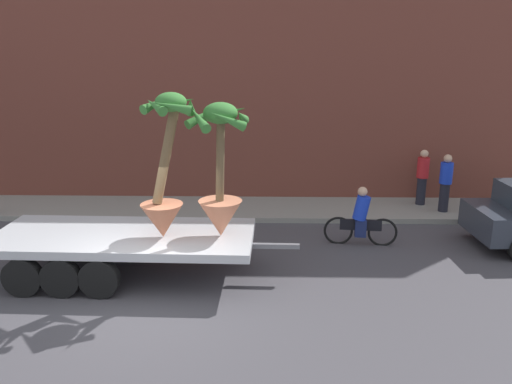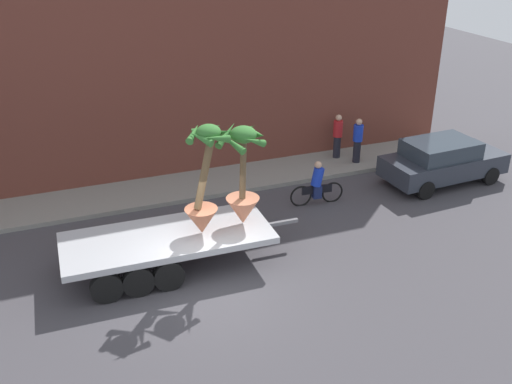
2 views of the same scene
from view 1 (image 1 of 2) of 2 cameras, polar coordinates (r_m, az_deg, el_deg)
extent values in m
plane|color=#423F44|center=(10.35, -12.28, -12.37)|extent=(60.00, 60.00, 0.00)
cube|color=gray|center=(15.87, -7.32, -1.83)|extent=(24.00, 2.20, 0.15)
cube|color=brown|center=(16.84, -6.97, 13.96)|extent=(24.00, 1.20, 8.69)
cube|color=#B7BABF|center=(11.44, -14.41, -4.85)|extent=(5.59, 2.39, 0.18)
cylinder|color=black|center=(13.13, -20.41, -4.96)|extent=(0.80, 0.24, 0.80)
cylinder|color=black|center=(11.38, -24.46, -8.60)|extent=(0.80, 0.24, 0.80)
cylinder|color=black|center=(12.85, -17.21, -5.11)|extent=(0.80, 0.24, 0.80)
cylinder|color=black|center=(11.05, -20.83, -8.90)|extent=(0.80, 0.24, 0.80)
cylinder|color=black|center=(12.62, -13.87, -5.25)|extent=(0.80, 0.24, 0.80)
cylinder|color=black|center=(10.77, -16.98, -9.18)|extent=(0.80, 0.24, 0.80)
cube|color=slate|center=(11.01, 2.25, -6.00)|extent=(1.00, 0.12, 0.10)
cone|color=#C17251|center=(10.81, -3.95, -2.92)|extent=(0.92, 0.92, 0.77)
cylinder|color=brown|center=(10.47, -3.98, 3.80)|extent=(0.23, 0.17, 1.82)
ellipsoid|color=#387A33|center=(10.32, -3.98, 8.73)|extent=(0.69, 0.69, 0.43)
cone|color=#387A33|center=(10.26, -1.62, 8.38)|extent=(0.27, 0.88, 0.44)
cone|color=#387A33|center=(10.76, -3.47, 8.76)|extent=(0.94, 0.31, 0.41)
cone|color=#387A33|center=(10.71, -5.62, 8.55)|extent=(0.85, 0.83, 0.53)
cone|color=#387A33|center=(10.16, -6.43, 8.17)|extent=(0.61, 0.93, 0.50)
cone|color=#387A33|center=(9.97, -3.20, 8.01)|extent=(0.79, 0.51, 0.50)
cone|color=#B26647|center=(10.88, -10.33, -3.14)|extent=(0.88, 0.88, 0.72)
cylinder|color=brown|center=(10.50, -9.94, 4.12)|extent=(0.66, 0.20, 2.07)
ellipsoid|color=#387A33|center=(10.32, -9.43, 9.81)|extent=(0.62, 0.62, 0.39)
cone|color=#387A33|center=(10.32, -7.28, 9.43)|extent=(0.32, 0.80, 0.49)
cone|color=#387A33|center=(10.67, -8.78, 9.81)|extent=(0.79, 0.31, 0.34)
cone|color=#387A33|center=(10.59, -10.96, 9.61)|extent=(0.60, 0.78, 0.38)
cone|color=#387A33|center=(10.17, -11.13, 9.37)|extent=(0.59, 0.68, 0.36)
cone|color=#387A33|center=(9.95, -9.37, 9.33)|extent=(0.79, 0.35, 0.37)
torus|color=black|center=(13.33, 13.85, -4.38)|extent=(0.74, 0.13, 0.74)
torus|color=black|center=(13.24, 9.11, -4.26)|extent=(0.74, 0.13, 0.74)
cube|color=black|center=(13.22, 11.53, -3.59)|extent=(1.04, 0.16, 0.28)
cylinder|color=#1938C6|center=(13.08, 11.63, -1.72)|extent=(0.47, 0.38, 0.65)
sphere|color=tan|center=(12.96, 11.73, 0.05)|extent=(0.24, 0.24, 0.24)
cube|color=navy|center=(13.24, 11.51, -3.91)|extent=(0.30, 0.27, 0.44)
cylinder|color=black|center=(14.97, 24.22, -3.21)|extent=(0.65, 0.23, 0.64)
cylinder|color=black|center=(16.60, 17.83, 0.12)|extent=(0.28, 0.28, 0.85)
cylinder|color=red|center=(16.43, 18.04, 2.59)|extent=(0.36, 0.36, 0.62)
sphere|color=tan|center=(16.35, 18.17, 4.06)|extent=(0.24, 0.24, 0.24)
cylinder|color=black|center=(16.11, 20.11, -0.55)|extent=(0.28, 0.28, 0.85)
cylinder|color=#1938C6|center=(15.93, 20.36, 1.99)|extent=(0.36, 0.36, 0.62)
sphere|color=tan|center=(15.84, 20.50, 3.50)|extent=(0.24, 0.24, 0.24)
camera|label=2|loc=(7.55, -123.67, 23.15)|focal=40.80mm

